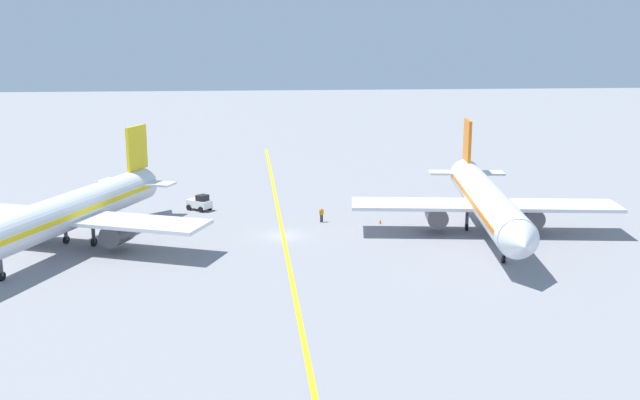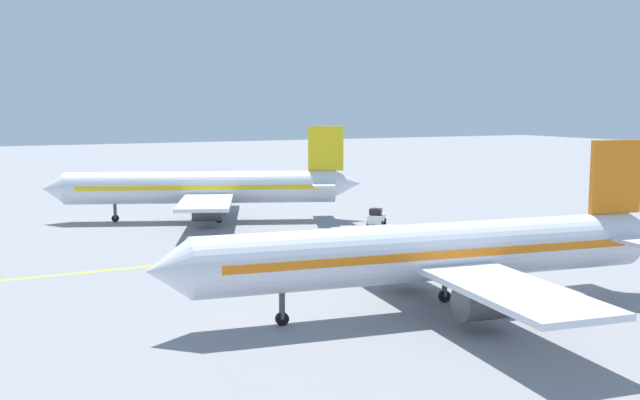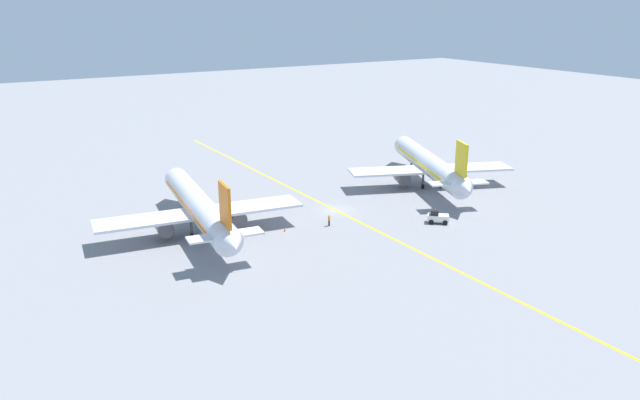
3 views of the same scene
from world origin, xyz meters
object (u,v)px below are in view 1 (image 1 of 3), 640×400
traffic_cone_near_nose (380,221)px  traffic_cone_mid_apron (140,229)px  baggage_tug_white (200,203)px  airplane_at_gate (486,200)px  ground_crew_worker (322,214)px  airplane_adjacent_stand (68,213)px

traffic_cone_near_nose → traffic_cone_mid_apron: size_ratio=1.00×
baggage_tug_white → traffic_cone_near_nose: bearing=157.8°
airplane_at_gate → ground_crew_worker: (16.67, -6.75, -2.80)m
airplane_at_gate → traffic_cone_mid_apron: airplane_at_gate is taller
airplane_at_gate → baggage_tug_white: airplane_at_gate is taller
traffic_cone_near_nose → baggage_tug_white: bearing=-22.2°
traffic_cone_near_nose → traffic_cone_mid_apron: same height
airplane_adjacent_stand → ground_crew_worker: size_ratio=20.31×
ground_crew_worker → traffic_cone_near_nose: size_ratio=3.05×
ground_crew_worker → airplane_at_gate: bearing=157.9°
airplane_adjacent_stand → baggage_tug_white: (-11.61, -15.43, -2.81)m
airplane_at_gate → traffic_cone_near_nose: (10.21, -5.43, -3.43)m
baggage_tug_white → ground_crew_worker: 15.69m
airplane_at_gate → baggage_tug_white: (30.70, -13.77, -2.81)m
baggage_tug_white → ground_crew_worker: size_ratio=1.94×
airplane_adjacent_stand → traffic_cone_near_nose: airplane_adjacent_stand is taller
airplane_at_gate → traffic_cone_mid_apron: 36.87m
airplane_at_gate → baggage_tug_white: bearing=-24.2°
ground_crew_worker → traffic_cone_mid_apron: ground_crew_worker is taller
baggage_tug_white → traffic_cone_near_nose: 22.13m
airplane_adjacent_stand → ground_crew_worker: bearing=-161.8°
airplane_adjacent_stand → traffic_cone_mid_apron: bearing=-133.5°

